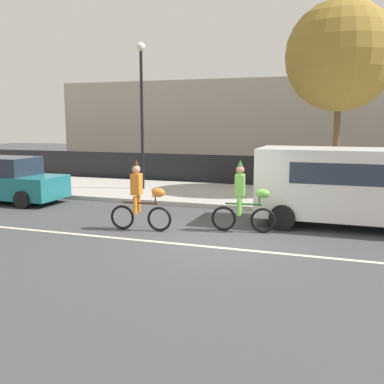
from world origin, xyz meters
The scene contains 12 objects.
ground_plane centered at (0.00, 0.00, 0.00)m, with size 80.00×80.00×0.00m, color #424244.
road_centre_line centered at (0.00, -0.50, 0.00)m, with size 36.00×0.14×0.01m, color beige.
sidewalk_curb centered at (0.00, 6.50, 0.07)m, with size 60.00×5.00×0.15m, color #ADAAA3.
fence_line centered at (0.00, 9.40, 0.70)m, with size 40.00×0.08×1.40m, color black.
building_backdrop centered at (0.09, 18.00, 2.61)m, with size 28.00×8.00×5.23m, color #B2A899.
parade_cyclist_orange centered at (-2.26, 0.45, 0.84)m, with size 1.72×0.50×1.92m.
parade_cyclist_lime centered at (0.39, 1.20, 0.84)m, with size 1.72×0.50×1.92m.
parked_van_white centered at (3.11, 2.70, 1.28)m, with size 5.00×2.22×2.18m.
parked_car_teal centered at (-8.68, 2.78, 0.78)m, with size 4.10×1.92×1.64m.
street_lamp_post centered at (-5.04, 6.47, 3.99)m, with size 0.36×0.36×5.86m.
street_tree_near_lamp centered at (2.48, 7.97, 5.33)m, with size 4.12×4.12×7.25m.
pedestrian_onlooker centered at (-0.03, 5.96, 1.01)m, with size 0.32×0.20×1.62m.
Camera 1 is at (2.91, -10.29, 2.93)m, focal length 42.00 mm.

